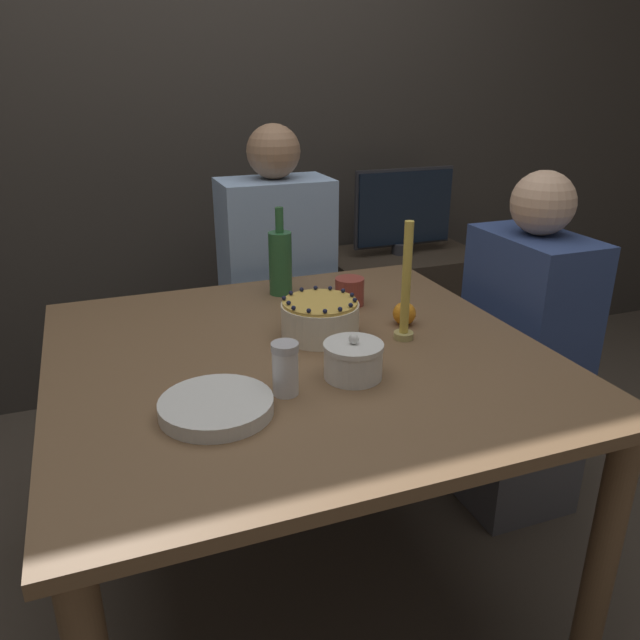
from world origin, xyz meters
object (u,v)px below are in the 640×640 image
object	(u,v)px
sugar_shaker	(285,368)
bottle	(280,262)
sugar_bowl	(353,360)
person_woman_floral	(521,371)
candle	(406,292)
person_man_blue_shirt	(278,313)
cake	(320,319)
tv_monitor	(404,210)

from	to	relation	value
sugar_shaker	bottle	bearing A→B (deg)	73.53
sugar_bowl	bottle	bearing A→B (deg)	88.26
sugar_bowl	person_woman_floral	world-z (taller)	person_woman_floral
sugar_shaker	person_woman_floral	bearing A→B (deg)	19.54
candle	sugar_shaker	bearing A→B (deg)	-154.96
sugar_bowl	person_man_blue_shirt	xyz separation A→B (m)	(0.11, 0.97, -0.25)
sugar_bowl	candle	world-z (taller)	candle
sugar_bowl	sugar_shaker	world-z (taller)	sugar_shaker
cake	tv_monitor	world-z (taller)	tv_monitor
candle	person_man_blue_shirt	world-z (taller)	person_man_blue_shirt
bottle	person_man_blue_shirt	distance (m)	0.48
sugar_bowl	candle	size ratio (longest dim) A/B	0.44
sugar_shaker	person_woman_floral	distance (m)	1.01
tv_monitor	sugar_bowl	bearing A→B (deg)	-122.10
cake	bottle	bearing A→B (deg)	89.20
bottle	person_man_blue_shirt	size ratio (longest dim) A/B	0.22
bottle	person_woman_floral	bearing A→B (deg)	-23.96
cake	bottle	size ratio (longest dim) A/B	0.75
sugar_shaker	tv_monitor	xyz separation A→B (m)	(0.99, 1.32, 0.02)
sugar_shaker	person_man_blue_shirt	distance (m)	1.06
cake	candle	world-z (taller)	candle
cake	tv_monitor	distance (m)	1.32
cake	sugar_bowl	world-z (taller)	cake
sugar_bowl	tv_monitor	world-z (taller)	tv_monitor
cake	sugar_shaker	xyz separation A→B (m)	(-0.18, -0.27, 0.01)
sugar_bowl	person_woman_floral	xyz separation A→B (m)	(0.74, 0.30, -0.30)
bottle	tv_monitor	distance (m)	1.05
sugar_shaker	candle	size ratio (longest dim) A/B	0.38
sugar_shaker	person_woman_floral	world-z (taller)	person_woman_floral
sugar_bowl	bottle	size ratio (longest dim) A/B	0.50
person_man_blue_shirt	person_woman_floral	distance (m)	0.92
candle	person_man_blue_shirt	bearing A→B (deg)	97.41
person_man_blue_shirt	sugar_bowl	bearing A→B (deg)	83.55
person_woman_floral	tv_monitor	world-z (taller)	person_woman_floral
sugar_bowl	person_man_blue_shirt	size ratio (longest dim) A/B	0.11
sugar_bowl	tv_monitor	distance (m)	1.53
tv_monitor	sugar_shaker	bearing A→B (deg)	-126.73
sugar_shaker	sugar_bowl	bearing A→B (deg)	7.29
sugar_shaker	person_woman_floral	xyz separation A→B (m)	(0.91, 0.32, -0.32)
sugar_shaker	bottle	size ratio (longest dim) A/B	0.44
sugar_shaker	bottle	distance (m)	0.67
sugar_shaker	person_man_blue_shirt	world-z (taller)	person_man_blue_shirt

